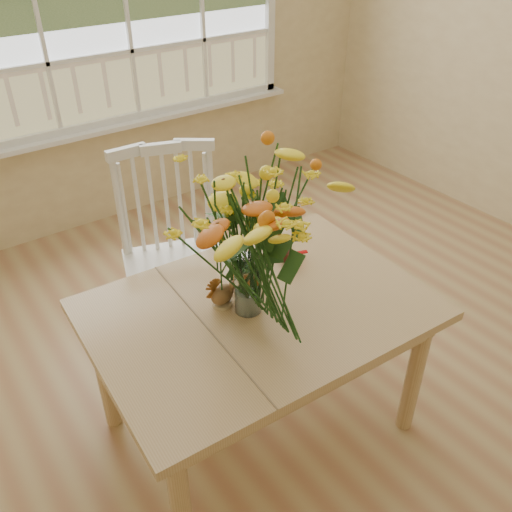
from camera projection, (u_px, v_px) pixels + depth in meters
floor at (354, 381)px, 2.68m from camera, size 4.00×4.50×0.01m
wall_back at (125, 17)px, 3.44m from camera, size 4.00×0.02×2.70m
dining_table at (259, 324)px, 2.14m from camera, size 1.32×0.98×0.68m
windsor_chair at (173, 247)px, 2.62m from camera, size 0.61×0.59×1.05m
flower_vase at (247, 232)px, 1.87m from camera, size 0.48×0.48×0.57m
pumpkin at (246, 277)px, 2.16m from camera, size 0.12×0.12×0.09m
turkey_figurine at (222, 295)px, 2.06m from camera, size 0.11×0.08×0.12m
dark_gourd at (287, 256)px, 2.31m from camera, size 0.12×0.08×0.07m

